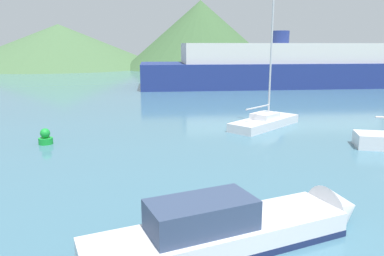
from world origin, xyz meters
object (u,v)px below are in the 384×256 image
object	(u,v)px
ferry_distant	(279,67)
sailboat_inner	(265,121)
motorboat_near	(244,228)
buoy_marker	(45,138)

from	to	relation	value
ferry_distant	sailboat_inner	bearing A→B (deg)	-110.93
motorboat_near	ferry_distant	distance (m)	42.38
sailboat_inner	ferry_distant	bearing A→B (deg)	28.00
buoy_marker	sailboat_inner	bearing A→B (deg)	7.12
motorboat_near	buoy_marker	world-z (taller)	motorboat_near
sailboat_inner	buoy_marker	world-z (taller)	sailboat_inner
motorboat_near	ferry_distant	size ratio (longest dim) A/B	0.24
motorboat_near	sailboat_inner	world-z (taller)	sailboat_inner
ferry_distant	motorboat_near	bearing A→B (deg)	-110.26
sailboat_inner	motorboat_near	bearing A→B (deg)	-150.20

